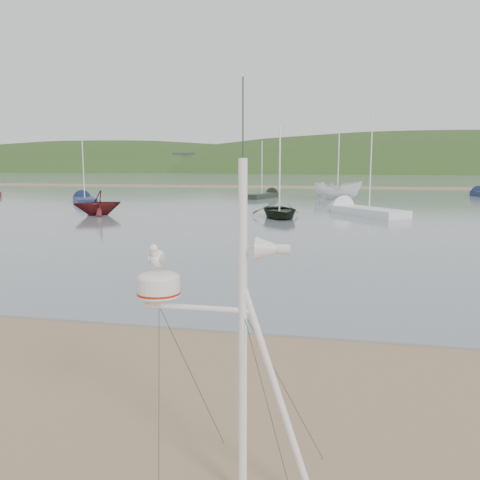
% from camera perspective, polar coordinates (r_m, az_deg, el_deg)
% --- Properties ---
extents(ground, '(560.00, 560.00, 0.00)m').
position_cam_1_polar(ground, '(8.00, -21.94, -17.86)').
color(ground, '#8B6C50').
rests_on(ground, ground).
extents(water, '(560.00, 256.00, 0.04)m').
position_cam_1_polar(water, '(137.99, 10.38, 6.96)').
color(water, slate).
rests_on(water, ground).
extents(sandbar, '(560.00, 7.00, 0.07)m').
position_cam_1_polar(sandbar, '(76.07, 8.93, 5.87)').
color(sandbar, '#8B6C50').
rests_on(sandbar, water).
extents(hill_ridge, '(620.00, 180.00, 80.00)m').
position_cam_1_polar(hill_ridge, '(242.42, 15.39, 2.74)').
color(hill_ridge, '#243D19').
rests_on(hill_ridge, ground).
extents(far_cottages, '(294.40, 6.30, 8.00)m').
position_cam_1_polar(far_cottages, '(201.88, 11.84, 8.50)').
color(far_cottages, silver).
rests_on(far_cottages, ground).
extents(mast_rig, '(1.90, 2.03, 4.29)m').
position_cam_1_polar(mast_rig, '(5.43, -0.36, -18.15)').
color(mast_rig, white).
rests_on(mast_rig, ground).
extents(boat_dark, '(3.28, 1.85, 4.41)m').
position_cam_1_polar(boat_dark, '(32.63, 4.47, 6.34)').
color(boat_dark, black).
rests_on(boat_dark, water).
extents(boat_red, '(3.08, 3.12, 3.16)m').
position_cam_1_polar(boat_red, '(35.75, -15.74, 5.24)').
color(boat_red, '#511214').
rests_on(boat_red, water).
extents(boat_white, '(1.94, 1.89, 4.68)m').
position_cam_1_polar(boat_white, '(50.45, 10.96, 7.13)').
color(boat_white, white).
rests_on(boat_white, water).
extents(sailboat_blue_near, '(5.18, 6.51, 6.73)m').
position_cam_1_polar(sailboat_blue_near, '(48.59, -17.24, 4.41)').
color(sailboat_blue_near, '#121D40').
rests_on(sailboat_blue_near, ground).
extents(sailboat_blue_far, '(2.64, 6.89, 6.69)m').
position_cam_1_polar(sailboat_blue_far, '(61.53, 25.36, 4.76)').
color(sailboat_blue_far, '#121D40').
rests_on(sailboat_blue_far, ground).
extents(sailboat_dark_mid, '(3.48, 6.38, 6.22)m').
position_cam_1_polar(sailboat_dark_mid, '(52.92, 3.27, 5.08)').
color(sailboat_dark_mid, black).
rests_on(sailboat_dark_mid, ground).
extents(sailboat_white_near, '(6.33, 7.43, 7.82)m').
position_cam_1_polar(sailboat_white_near, '(37.08, 12.12, 3.43)').
color(sailboat_white_near, white).
rests_on(sailboat_white_near, ground).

